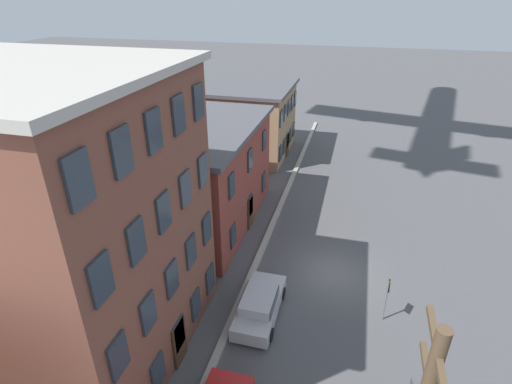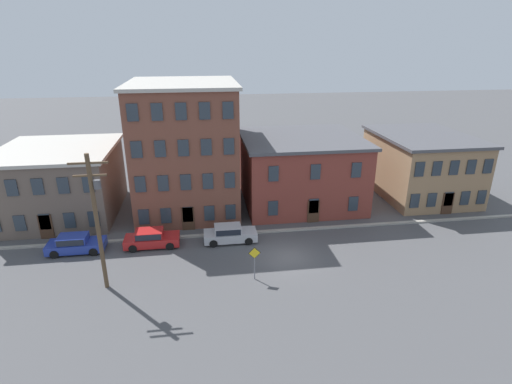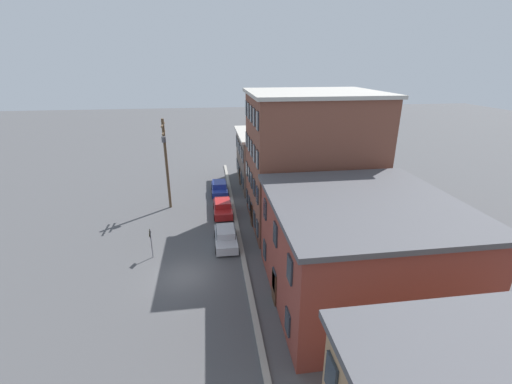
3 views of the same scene
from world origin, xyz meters
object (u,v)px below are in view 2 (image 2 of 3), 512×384
at_px(caution_sign, 255,258).
at_px(utility_pole, 97,216).
at_px(car_blue, 75,243).
at_px(car_red, 151,238).
at_px(car_silver, 229,233).

relative_size(caution_sign, utility_pole, 0.27).
height_order(car_blue, car_red, same).
relative_size(car_silver, utility_pole, 0.46).
bearing_deg(utility_pole, car_blue, 122.66).
bearing_deg(car_red, car_blue, -179.04).
height_order(car_silver, utility_pole, utility_pole).
bearing_deg(car_silver, caution_sign, -77.61).
relative_size(car_blue, utility_pole, 0.46).
bearing_deg(caution_sign, utility_pole, 177.29).
bearing_deg(car_blue, caution_sign, -23.42).
bearing_deg(car_red, car_silver, -0.45).
xyz_separation_m(car_red, car_silver, (6.40, -0.05, 0.00)).
relative_size(car_blue, car_silver, 1.00).
distance_m(car_red, utility_pole, 7.55).
bearing_deg(car_blue, utility_pole, -57.34).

